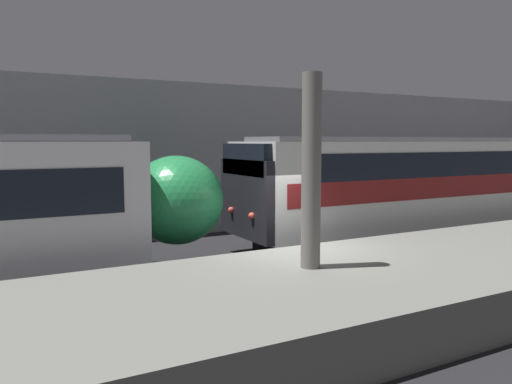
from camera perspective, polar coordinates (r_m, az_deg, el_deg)
The scene contains 5 objects.
ground_plane at distance 12.02m, azimuth 4.14°, elevation -10.49°, with size 120.00×120.00×0.00m, color black.
platform at distance 10.08m, azimuth 11.52°, elevation -11.07°, with size 40.00×4.68×0.92m.
station_rear_barrier at distance 17.99m, azimuth -8.27°, elevation 3.71°, with size 50.00×0.15×5.45m.
support_pillar_near at distance 9.60m, azimuth 6.34°, elevation 2.33°, with size 0.38×0.38×3.74m.
train_boxy at distance 19.66m, azimuth 22.41°, elevation 0.80°, with size 18.08×2.85×3.50m.
Camera 1 is at (-6.27, -9.69, 3.37)m, focal length 35.00 mm.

